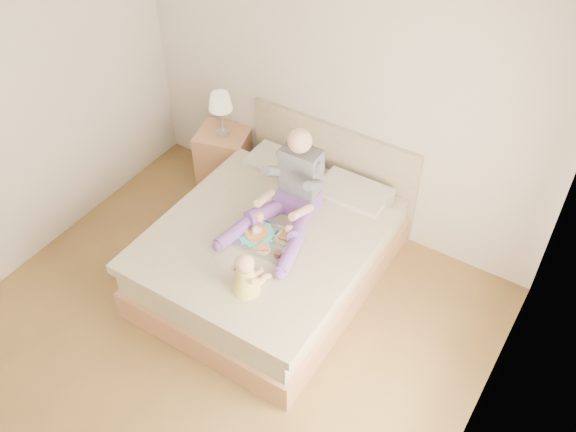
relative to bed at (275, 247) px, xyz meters
The scene contains 7 objects.
room 1.61m from the bed, 85.70° to the right, with size 4.02×4.22×2.71m.
bed is the anchor object (origin of this frame).
nightstand 1.39m from the bed, 144.97° to the left, with size 0.60×0.56×0.61m.
lamp 1.50m from the bed, 145.29° to the left, with size 0.23×0.23×0.46m.
adult 0.55m from the bed, 64.87° to the left, with size 0.69×0.98×0.81m.
tray 0.39m from the bed, 73.92° to the right, with size 0.53×0.43×0.14m.
baby 0.88m from the bed, 72.83° to the right, with size 0.24×0.33×0.36m.
Camera 1 is at (2.18, -2.14, 4.30)m, focal length 40.00 mm.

